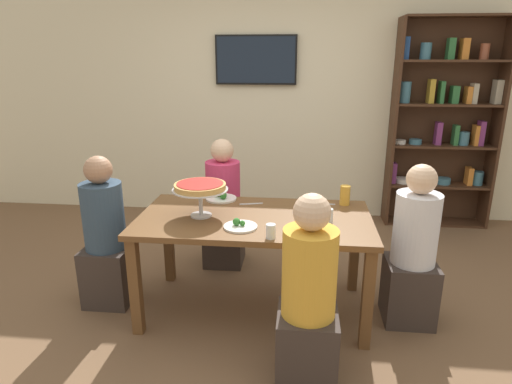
{
  "coord_description": "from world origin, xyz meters",
  "views": [
    {
      "loc": [
        0.31,
        -2.87,
        1.82
      ],
      "look_at": [
        0.0,
        0.1,
        0.89
      ],
      "focal_mm": 30.69,
      "sensor_mm": 36.0,
      "label": 1
    }
  ],
  "objects_px": {
    "cutlery_knife_near": "(251,204)",
    "diner_far_left": "(224,212)",
    "diner_near_right": "(308,307)",
    "beer_glass_amber_tall": "(345,195)",
    "cutlery_fork_near": "(323,204)",
    "water_glass_clear_near": "(271,231)",
    "dining_table": "(255,229)",
    "salad_plate_near_diner": "(312,229)",
    "salad_plate_far_diner": "(240,226)",
    "salad_plate_spare": "(221,197)",
    "water_glass_clear_far": "(328,216)",
    "bookshelf": "(444,123)",
    "diner_head_west": "(106,242)",
    "television": "(256,60)",
    "deep_dish_pizza_stand": "(200,188)",
    "diner_head_east": "(413,257)"
  },
  "relations": [
    {
      "from": "salad_plate_near_diner",
      "to": "salad_plate_far_diner",
      "type": "bearing_deg",
      "value": 177.26
    },
    {
      "from": "salad_plate_spare",
      "to": "dining_table",
      "type": "bearing_deg",
      "value": -49.44
    },
    {
      "from": "diner_near_right",
      "to": "diner_far_left",
      "type": "height_order",
      "value": "same"
    },
    {
      "from": "diner_near_right",
      "to": "beer_glass_amber_tall",
      "type": "bearing_deg",
      "value": -14.56
    },
    {
      "from": "salad_plate_near_diner",
      "to": "salad_plate_spare",
      "type": "xyz_separation_m",
      "value": [
        -0.7,
        0.59,
        -0.0
      ]
    },
    {
      "from": "water_glass_clear_near",
      "to": "cutlery_fork_near",
      "type": "xyz_separation_m",
      "value": [
        0.35,
        0.69,
        -0.04
      ]
    },
    {
      "from": "salad_plate_spare",
      "to": "diner_far_left",
      "type": "bearing_deg",
      "value": 98.28
    },
    {
      "from": "diner_near_right",
      "to": "diner_head_east",
      "type": "distance_m",
      "value": 1.01
    },
    {
      "from": "dining_table",
      "to": "cutlery_knife_near",
      "type": "xyz_separation_m",
      "value": [
        -0.06,
        0.26,
        0.09
      ]
    },
    {
      "from": "diner_head_west",
      "to": "salad_plate_near_diner",
      "type": "distance_m",
      "value": 1.55
    },
    {
      "from": "dining_table",
      "to": "salad_plate_near_diner",
      "type": "relative_size",
      "value": 6.9
    },
    {
      "from": "beer_glass_amber_tall",
      "to": "bookshelf",
      "type": "bearing_deg",
      "value": 55.18
    },
    {
      "from": "television",
      "to": "diner_head_west",
      "type": "height_order",
      "value": "television"
    },
    {
      "from": "diner_head_west",
      "to": "salad_plate_far_diner",
      "type": "xyz_separation_m",
      "value": [
        1.04,
        -0.22,
        0.26
      ]
    },
    {
      "from": "beer_glass_amber_tall",
      "to": "water_glass_clear_far",
      "type": "height_order",
      "value": "beer_glass_amber_tall"
    },
    {
      "from": "bookshelf",
      "to": "deep_dish_pizza_stand",
      "type": "xyz_separation_m",
      "value": [
        -2.2,
        -2.04,
        -0.19
      ]
    },
    {
      "from": "diner_head_west",
      "to": "beer_glass_amber_tall",
      "type": "relative_size",
      "value": 7.71
    },
    {
      "from": "water_glass_clear_near",
      "to": "cutlery_knife_near",
      "type": "height_order",
      "value": "water_glass_clear_near"
    },
    {
      "from": "beer_glass_amber_tall",
      "to": "water_glass_clear_near",
      "type": "height_order",
      "value": "beer_glass_amber_tall"
    },
    {
      "from": "bookshelf",
      "to": "salad_plate_spare",
      "type": "height_order",
      "value": "bookshelf"
    },
    {
      "from": "salad_plate_spare",
      "to": "cutlery_knife_near",
      "type": "xyz_separation_m",
      "value": [
        0.25,
        -0.09,
        -0.02
      ]
    },
    {
      "from": "television",
      "to": "salad_plate_spare",
      "type": "distance_m",
      "value": 2.03
    },
    {
      "from": "dining_table",
      "to": "salad_plate_spare",
      "type": "height_order",
      "value": "salad_plate_spare"
    },
    {
      "from": "television",
      "to": "diner_head_east",
      "type": "relative_size",
      "value": 0.78
    },
    {
      "from": "diner_near_right",
      "to": "water_glass_clear_near",
      "type": "distance_m",
      "value": 0.52
    },
    {
      "from": "diner_head_west",
      "to": "diner_head_east",
      "type": "height_order",
      "value": "same"
    },
    {
      "from": "salad_plate_far_diner",
      "to": "cutlery_fork_near",
      "type": "xyz_separation_m",
      "value": [
        0.56,
        0.53,
        -0.01
      ]
    },
    {
      "from": "diner_head_west",
      "to": "diner_far_left",
      "type": "distance_m",
      "value": 1.06
    },
    {
      "from": "salad_plate_near_diner",
      "to": "water_glass_clear_near",
      "type": "xyz_separation_m",
      "value": [
        -0.26,
        -0.13,
        0.03
      ]
    },
    {
      "from": "dining_table",
      "to": "salad_plate_near_diner",
      "type": "distance_m",
      "value": 0.48
    },
    {
      "from": "salad_plate_spare",
      "to": "cutlery_fork_near",
      "type": "xyz_separation_m",
      "value": [
        0.79,
        -0.04,
        -0.02
      ]
    },
    {
      "from": "dining_table",
      "to": "water_glass_clear_far",
      "type": "relative_size",
      "value": 16.69
    },
    {
      "from": "diner_far_left",
      "to": "beer_glass_amber_tall",
      "type": "relative_size",
      "value": 7.71
    },
    {
      "from": "salad_plate_spare",
      "to": "water_glass_clear_far",
      "type": "height_order",
      "value": "water_glass_clear_far"
    },
    {
      "from": "television",
      "to": "salad_plate_near_diner",
      "type": "relative_size",
      "value": 3.77
    },
    {
      "from": "bookshelf",
      "to": "diner_head_west",
      "type": "distance_m",
      "value": 3.62
    },
    {
      "from": "cutlery_knife_near",
      "to": "water_glass_clear_far",
      "type": "bearing_deg",
      "value": 135.01
    },
    {
      "from": "cutlery_knife_near",
      "to": "diner_far_left",
      "type": "bearing_deg",
      "value": -72.54
    },
    {
      "from": "cutlery_knife_near",
      "to": "deep_dish_pizza_stand",
      "type": "bearing_deg",
      "value": 27.49
    },
    {
      "from": "deep_dish_pizza_stand",
      "to": "water_glass_clear_near",
      "type": "distance_m",
      "value": 0.64
    },
    {
      "from": "diner_near_right",
      "to": "salad_plate_near_diner",
      "type": "distance_m",
      "value": 0.56
    },
    {
      "from": "salad_plate_spare",
      "to": "water_glass_clear_far",
      "type": "bearing_deg",
      "value": -27.1
    },
    {
      "from": "diner_near_right",
      "to": "cutlery_fork_near",
      "type": "xyz_separation_m",
      "value": [
        0.11,
        1.04,
        0.25
      ]
    },
    {
      "from": "diner_near_right",
      "to": "salad_plate_spare",
      "type": "xyz_separation_m",
      "value": [
        -0.68,
        1.08,
        0.27
      ]
    },
    {
      "from": "diner_head_east",
      "to": "cutlery_fork_near",
      "type": "relative_size",
      "value": 6.39
    },
    {
      "from": "dining_table",
      "to": "bookshelf",
      "type": "xyz_separation_m",
      "value": [
        1.82,
        2.01,
        0.48
      ]
    },
    {
      "from": "water_glass_clear_far",
      "to": "beer_glass_amber_tall",
      "type": "bearing_deg",
      "value": 70.01
    },
    {
      "from": "dining_table",
      "to": "water_glass_clear_near",
      "type": "relative_size",
      "value": 17.66
    },
    {
      "from": "salad_plate_spare",
      "to": "beer_glass_amber_tall",
      "type": "xyz_separation_m",
      "value": [
        0.95,
        -0.02,
        0.06
      ]
    },
    {
      "from": "water_glass_clear_near",
      "to": "water_glass_clear_far",
      "type": "relative_size",
      "value": 0.95
    }
  ]
}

